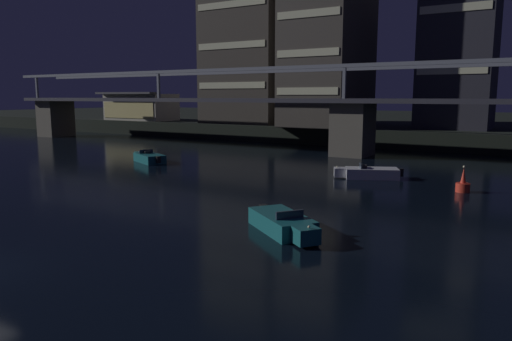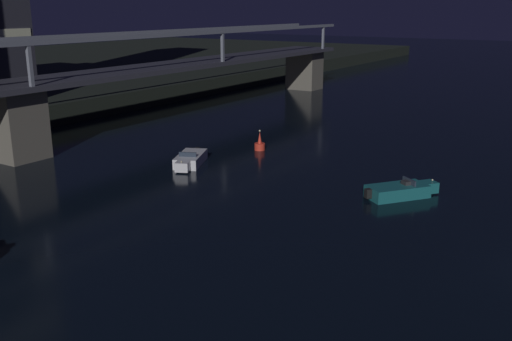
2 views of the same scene
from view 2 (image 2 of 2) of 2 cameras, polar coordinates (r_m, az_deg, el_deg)
river_bridge at (r=49.61m, az=-23.10°, el=6.28°), size 103.49×6.40×9.38m
speedboat_near_left at (r=38.16m, az=14.08°, el=-1.95°), size 4.69×4.00×1.16m
speedboat_near_center at (r=44.85m, az=-6.55°, el=1.08°), size 4.99×3.29×1.16m
channel_buoy at (r=49.16m, az=0.37°, el=2.58°), size 0.90×0.90×1.76m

